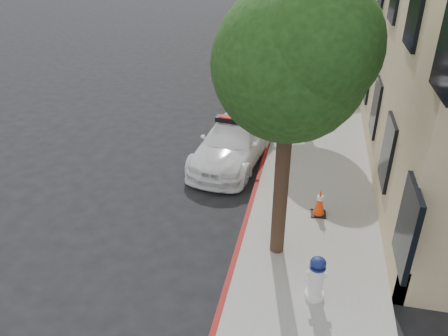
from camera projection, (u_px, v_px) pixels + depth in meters
ground at (178, 193)px, 11.91m from camera, size 120.00×120.00×0.00m
sidewalk at (320, 87)px, 19.81m from camera, size 3.20×50.00×0.15m
curb_strip at (286, 85)px, 20.10m from camera, size 0.12×50.00×0.15m
tree_near at (292, 63)px, 7.61m from camera, size 2.92×2.82×5.62m
tree_mid at (310, 5)px, 14.54m from camera, size 2.77×2.64×5.43m
police_car at (234, 141)px, 13.36m from camera, size 2.32×4.60×1.43m
parked_car_mid at (271, 65)px, 20.91m from camera, size 1.75×4.06×1.37m
parked_car_far at (284, 30)px, 27.93m from camera, size 1.90×4.68×1.51m
fire_hydrant at (316, 278)px, 8.12m from camera, size 0.39×0.36×0.94m
traffic_cone at (320, 202)px, 10.61m from camera, size 0.39×0.39×0.70m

